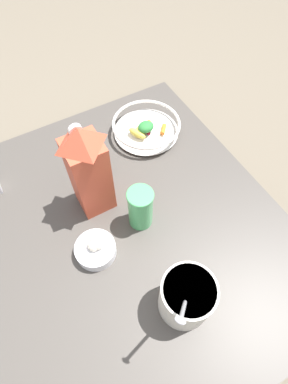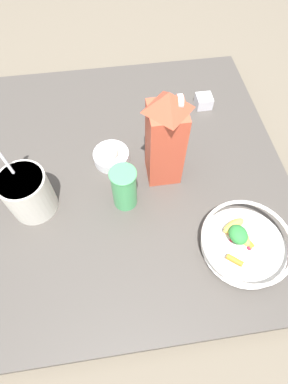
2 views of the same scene
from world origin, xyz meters
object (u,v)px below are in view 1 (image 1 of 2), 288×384
milk_carton (88,171)px  yogurt_tub (187,297)px  fruit_bowl (146,127)px  garlic_bowl (96,249)px  drinking_cup (140,207)px

milk_carton → yogurt_tub: 0.39m
fruit_bowl → garlic_bowl: size_ratio=2.14×
yogurt_tub → drinking_cup: (-0.02, -0.25, -0.00)m
fruit_bowl → garlic_bowl: 0.45m
fruit_bowl → drinking_cup: size_ratio=1.66×
fruit_bowl → yogurt_tub: size_ratio=0.87×
drinking_cup → fruit_bowl: bearing=-122.3°
drinking_cup → garlic_bowl: bearing=10.4°
fruit_bowl → milk_carton: (0.26, 0.16, 0.12)m
garlic_bowl → milk_carton: bearing=-114.0°
milk_carton → drinking_cup: milk_carton is taller
milk_carton → drinking_cup: 0.17m
milk_carton → garlic_bowl: 0.21m
garlic_bowl → drinking_cup: bearing=-169.6°
fruit_bowl → yogurt_tub: 0.58m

